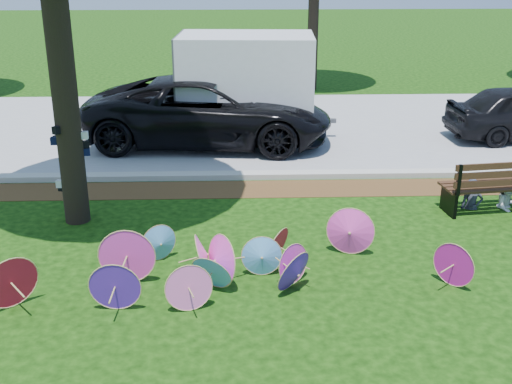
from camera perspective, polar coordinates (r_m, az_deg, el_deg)
ground at (r=9.03m, az=-2.78°, el=-9.95°), size 90.00×90.00×0.00m
mulch_strip at (r=13.10m, az=-2.56°, el=0.22°), size 90.00×1.00×0.01m
curb at (r=13.74m, az=-2.54°, el=1.47°), size 90.00×0.30×0.12m
street at (r=17.72m, az=-2.44°, el=5.78°), size 90.00×8.00×0.01m
parasol_pile at (r=9.40m, az=-3.48°, el=-6.16°), size 6.88×1.98×0.86m
black_van at (r=16.03m, az=-4.16°, el=7.18°), size 6.24×3.28×1.67m
cargo_trailer at (r=16.44m, az=-0.86°, el=9.81°), size 3.44×2.29×2.92m
park_bench at (r=12.73m, az=20.37°, el=0.69°), size 2.05×0.98×1.03m
person_left at (r=12.62m, az=18.85°, el=0.97°), size 0.45×0.33×1.13m
person_right at (r=12.90m, az=21.75°, el=0.89°), size 0.60×0.51×1.08m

